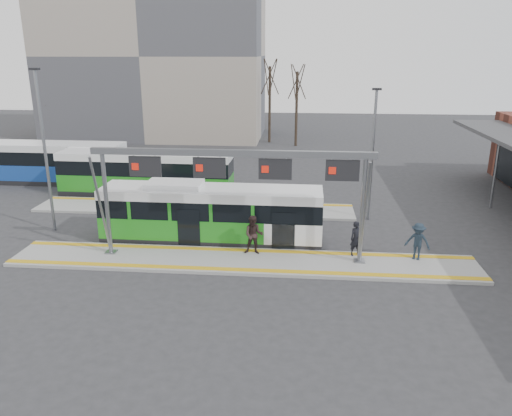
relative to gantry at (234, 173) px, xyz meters
The scene contains 18 objects.
ground 4.32m from the gantry, 36.20° to the right, with size 120.00×120.00×0.00m, color #2D2D30.
platform_main 4.25m from the gantry, 36.20° to the right, with size 22.00×3.00×0.15m, color gray.
platform_second 9.55m from the gantry, 115.25° to the left, with size 20.00×3.00×0.15m, color gray.
tactile_main 4.16m from the gantry, 36.20° to the right, with size 22.00×2.65×0.02m.
tactile_second 10.47m from the gantry, 112.32° to the left, with size 20.00×0.35×0.02m.
gantry is the anchor object (origin of this frame).
apartment_block 38.58m from the gantry, 110.90° to the left, with size 24.50×12.50×18.40m.
hero_bus 4.14m from the gantry, 122.48° to the left, with size 11.46×2.55×3.14m.
bg_bus_green 13.69m from the gantry, 124.87° to the left, with size 11.95×2.74×2.98m.
bg_bus_blue 21.12m from the gantry, 139.93° to the left, with size 11.59×2.68×3.02m.
passenger_a 6.67m from the gantry, ahead, with size 0.62×0.41×1.70m, color black.
passenger_b 3.34m from the gantry, 33.67° to the left, with size 0.93×0.73×1.92m, color #2E201F.
passenger_c 9.17m from the gantry, ahead, with size 1.16×0.67×1.80m, color #1D2935.
tree_left 32.64m from the gantry, 90.83° to the left, with size 1.40×1.40×9.10m.
tree_mid 30.63m from the gantry, 85.42° to the left, with size 1.40×1.40×8.59m.
tree_far 38.88m from the gantry, 128.28° to the left, with size 1.40×1.40×7.00m.
lamp_west 11.10m from the gantry, 162.97° to the left, with size 0.50×0.25×8.76m.
lamp_east 9.71m from the gantry, 43.37° to the left, with size 0.50×0.25×7.64m.
Camera 1 is at (2.61, -21.61, 9.60)m, focal length 35.00 mm.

